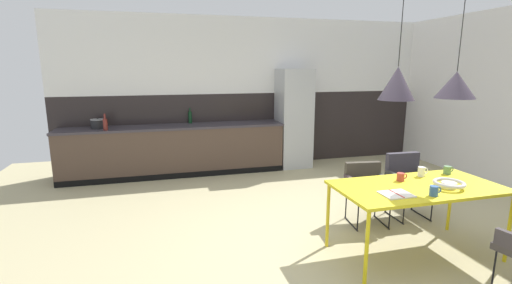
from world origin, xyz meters
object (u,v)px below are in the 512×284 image
at_px(cooking_pot, 98,124).
at_px(pendant_lamp_over_table_near, 397,83).
at_px(mug_dark_espresso, 434,191).
at_px(armchair_facing_counter, 407,177).
at_px(bottle_spice_small, 105,124).
at_px(mug_tall_blue, 401,177).
at_px(mug_white_ceramic, 448,170).
at_px(pendant_lamp_over_table_far, 456,85).
at_px(mug_wide_latte, 422,172).
at_px(fruit_bowl, 449,184).
at_px(armchair_near_window, 366,184).
at_px(bottle_wine_green, 190,117).
at_px(refrigerator_column, 294,118).
at_px(dining_table, 418,190).
at_px(open_book, 396,194).

relative_size(cooking_pot, pendant_lamp_over_table_near, 0.21).
xyz_separation_m(mug_dark_espresso, cooking_pot, (-3.45, 3.93, 0.18)).
xyz_separation_m(armchair_facing_counter, bottle_spice_small, (-3.95, 2.49, 0.48)).
distance_m(mug_dark_espresso, mug_tall_blue, 0.47).
relative_size(mug_white_ceramic, pendant_lamp_over_table_far, 0.10).
height_order(mug_tall_blue, cooking_pot, cooking_pot).
bearing_deg(bottle_spice_small, mug_white_ceramic, -38.40).
bearing_deg(mug_wide_latte, pendant_lamp_over_table_far, -72.72).
height_order(fruit_bowl, mug_wide_latte, mug_wide_latte).
bearing_deg(armchair_near_window, mug_tall_blue, 95.26).
xyz_separation_m(mug_tall_blue, pendant_lamp_over_table_near, (-0.26, -0.17, 0.98)).
distance_m(mug_white_ceramic, bottle_wine_green, 4.38).
xyz_separation_m(refrigerator_column, pendant_lamp_over_table_near, (-0.37, -3.59, 0.83)).
xyz_separation_m(dining_table, pendant_lamp_over_table_near, (-0.33, 0.01, 1.07)).
relative_size(mug_dark_espresso, cooking_pot, 0.50).
xyz_separation_m(open_book, pendant_lamp_over_table_near, (0.05, 0.18, 1.02)).
distance_m(armchair_near_window, mug_dark_espresso, 1.18).
xyz_separation_m(bottle_spice_small, pendant_lamp_over_table_near, (3.03, -3.39, 0.77)).
bearing_deg(mug_dark_espresso, armchair_facing_counter, 61.54).
height_order(fruit_bowl, bottle_spice_small, bottle_spice_small).
distance_m(mug_tall_blue, bottle_wine_green, 4.10).
height_order(mug_tall_blue, bottle_wine_green, bottle_wine_green).
bearing_deg(armchair_facing_counter, armchair_near_window, 7.29).
height_order(fruit_bowl, pendant_lamp_over_table_far, pendant_lamp_over_table_far).
relative_size(open_book, pendant_lamp_over_table_near, 0.23).
bearing_deg(mug_tall_blue, pendant_lamp_over_table_far, -23.16).
xyz_separation_m(mug_dark_espresso, mug_white_ceramic, (0.66, 0.55, -0.00)).
bearing_deg(mug_dark_espresso, pendant_lamp_over_table_far, 36.83).
relative_size(armchair_near_window, bottle_spice_small, 2.69).
height_order(dining_table, bottle_wine_green, bottle_wine_green).
bearing_deg(armchair_near_window, open_book, 79.36).
bearing_deg(fruit_bowl, mug_dark_espresso, -153.64).
bearing_deg(fruit_bowl, mug_white_ceramic, 48.85).
xyz_separation_m(cooking_pot, bottle_spice_small, (0.15, -0.24, 0.03)).
bearing_deg(mug_tall_blue, dining_table, -68.91).
relative_size(mug_tall_blue, pendant_lamp_over_table_near, 0.10).
relative_size(armchair_near_window, fruit_bowl, 2.47).
height_order(armchair_facing_counter, mug_dark_espresso, mug_dark_espresso).
relative_size(refrigerator_column, open_book, 6.84).
xyz_separation_m(dining_table, bottle_spice_small, (-3.36, 3.40, 0.30)).
relative_size(bottle_wine_green, pendant_lamp_over_table_far, 0.24).
xyz_separation_m(cooking_pot, pendant_lamp_over_table_near, (3.17, -3.63, 0.79)).
xyz_separation_m(mug_white_ceramic, pendant_lamp_over_table_far, (-0.26, -0.25, 0.96)).
height_order(refrigerator_column, mug_dark_espresso, refrigerator_column).
height_order(mug_wide_latte, bottle_wine_green, bottle_wine_green).
bearing_deg(cooking_pot, bottle_spice_small, -58.64).
relative_size(refrigerator_column, mug_tall_blue, 15.92).
relative_size(armchair_facing_counter, bottle_wine_green, 2.86).
bearing_deg(pendant_lamp_over_table_near, mug_white_ceramic, 15.43).
xyz_separation_m(mug_dark_espresso, pendant_lamp_over_table_near, (-0.27, 0.29, 0.98)).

